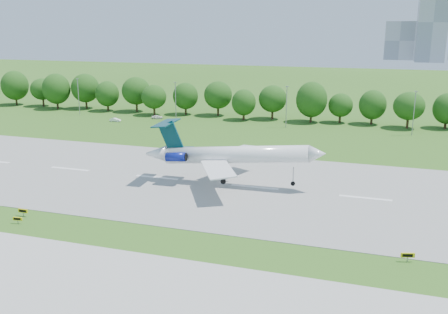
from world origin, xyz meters
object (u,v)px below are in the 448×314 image
Objects in this scene: service_vehicle_a at (115,120)px; taxi_sign_left at (18,219)px; service_vehicle_b at (157,117)px; airliner at (226,154)px.

taxi_sign_left is at bearing -164.86° from service_vehicle_a.
service_vehicle_b is at bearing 91.33° from taxi_sign_left.
service_vehicle_b reaches higher than service_vehicle_a.
taxi_sign_left is at bearing 172.13° from service_vehicle_b.
airliner is 72.13m from service_vehicle_b.
taxi_sign_left is at bearing -134.41° from airliner.
airliner reaches higher than service_vehicle_a.
airliner reaches higher than taxi_sign_left.
airliner is at bearing -163.53° from service_vehicle_b.
service_vehicle_b is (-17.01, 86.44, -0.17)m from taxi_sign_left.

